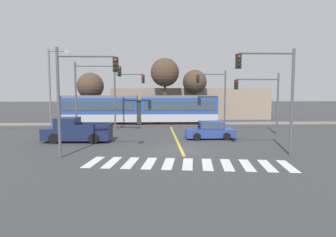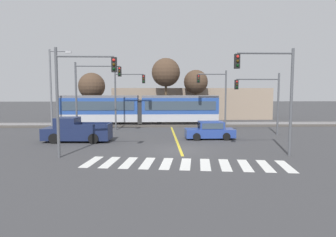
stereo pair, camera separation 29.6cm
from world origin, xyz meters
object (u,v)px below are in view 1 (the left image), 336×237
(bare_tree_west, at_px, (165,73))
(bare_tree_east, at_px, (195,82))
(traffic_light_near_right, at_px, (275,85))
(light_rail_tram, at_px, (139,108))
(traffic_light_far_right, at_px, (216,91))
(traffic_light_mid_right, at_px, (263,94))
(traffic_light_near_left, at_px, (78,87))
(traffic_light_far_left, at_px, (125,91))
(sedan_crossing, at_px, (210,131))
(pickup_truck, at_px, (76,131))
(bare_tree_far_west, at_px, (91,86))
(traffic_light_mid_left, at_px, (91,87))
(street_lamp_west, at_px, (52,84))

(bare_tree_west, relative_size, bare_tree_east, 1.21)
(traffic_light_near_right, bearing_deg, light_rail_tram, 118.26)
(traffic_light_far_right, xyz_separation_m, traffic_light_mid_right, (3.52, -4.54, -0.35))
(traffic_light_near_left, height_order, traffic_light_far_left, traffic_light_near_left)
(sedan_crossing, bearing_deg, bare_tree_east, 87.26)
(traffic_light_near_left, height_order, bare_tree_west, bare_tree_west)
(bare_tree_east, bearing_deg, traffic_light_far_left, -133.23)
(traffic_light_mid_right, xyz_separation_m, traffic_light_near_left, (-14.86, -9.26, 0.58))
(pickup_truck, bearing_deg, traffic_light_far_left, 66.12)
(traffic_light_mid_right, xyz_separation_m, traffic_light_far_left, (-13.32, 4.11, 0.32))
(bare_tree_far_west, bearing_deg, bare_tree_east, -1.26)
(traffic_light_mid_left, height_order, street_lamp_west, street_lamp_west)
(traffic_light_far_left, distance_m, bare_tree_far_west, 11.08)
(traffic_light_near_left, xyz_separation_m, traffic_light_far_left, (1.54, 13.36, -0.25))
(pickup_truck, relative_size, traffic_light_mid_right, 0.94)
(sedan_crossing, height_order, traffic_light_mid_left, traffic_light_mid_left)
(traffic_light_far_left, distance_m, bare_tree_east, 12.75)
(traffic_light_far_right, distance_m, street_lamp_west, 17.68)
(pickup_truck, distance_m, traffic_light_near_left, 7.17)
(traffic_light_far_left, xyz_separation_m, bare_tree_east, (8.69, 9.25, 1.20))
(traffic_light_mid_right, xyz_separation_m, bare_tree_west, (-8.77, 12.22, 2.75))
(traffic_light_far_right, height_order, bare_tree_west, bare_tree_west)
(sedan_crossing, distance_m, pickup_truck, 11.25)
(street_lamp_west, xyz_separation_m, bare_tree_far_west, (2.29, 8.64, -0.09))
(traffic_light_far_right, xyz_separation_m, traffic_light_near_right, (0.88, -13.77, 0.33))
(traffic_light_far_left, relative_size, bare_tree_far_west, 0.95)
(traffic_light_mid_right, distance_m, bare_tree_far_west, 23.33)
(traffic_light_mid_right, distance_m, bare_tree_west, 15.29)
(traffic_light_mid_left, height_order, bare_tree_far_west, traffic_light_mid_left)
(traffic_light_mid_right, distance_m, traffic_light_mid_left, 16.02)
(pickup_truck, xyz_separation_m, traffic_light_far_right, (13.07, 7.82, 3.32))
(traffic_light_near_left, height_order, traffic_light_near_right, traffic_light_near_right)
(pickup_truck, distance_m, traffic_light_mid_left, 4.93)
(light_rail_tram, bearing_deg, traffic_light_far_right, -23.03)
(traffic_light_mid_right, distance_m, traffic_light_far_left, 13.94)
(sedan_crossing, height_order, traffic_light_mid_right, traffic_light_mid_right)
(traffic_light_mid_left, xyz_separation_m, traffic_light_near_right, (13.36, -9.20, -0.01))
(pickup_truck, xyz_separation_m, traffic_light_near_right, (13.95, -5.95, 3.65))
(light_rail_tram, distance_m, traffic_light_near_left, 17.79)
(traffic_light_near_left, distance_m, traffic_light_near_right, 12.22)
(street_lamp_west, bearing_deg, bare_tree_far_west, 75.13)
(pickup_truck, height_order, bare_tree_west, bare_tree_west)
(traffic_light_far_right, distance_m, bare_tree_east, 8.96)
(traffic_light_mid_left, height_order, bare_tree_east, bare_tree_east)
(pickup_truck, bearing_deg, street_lamp_west, 118.91)
(pickup_truck, height_order, traffic_light_near_left, traffic_light_near_left)
(traffic_light_far_right, bearing_deg, traffic_light_near_left, -129.42)
(pickup_truck, relative_size, bare_tree_east, 0.78)
(bare_tree_west, xyz_separation_m, bare_tree_east, (4.14, 1.14, -1.22))
(traffic_light_near_left, xyz_separation_m, bare_tree_west, (6.09, 21.48, 2.17))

